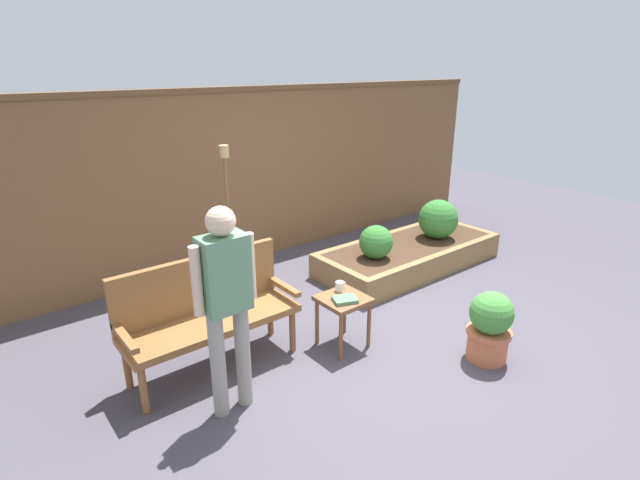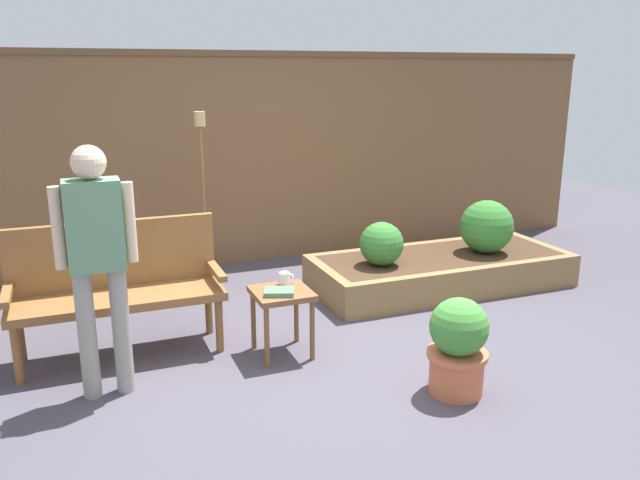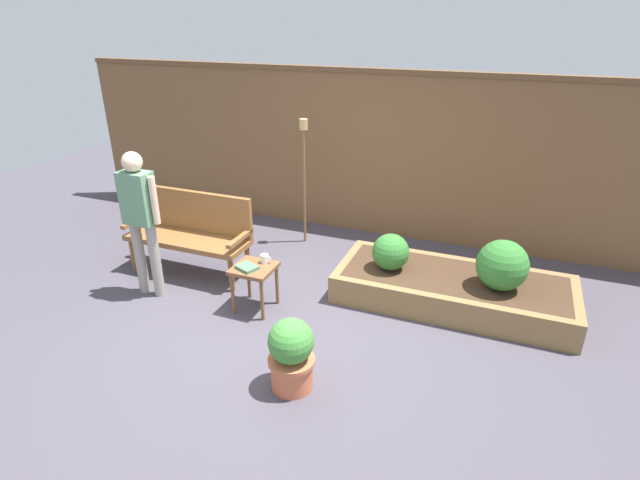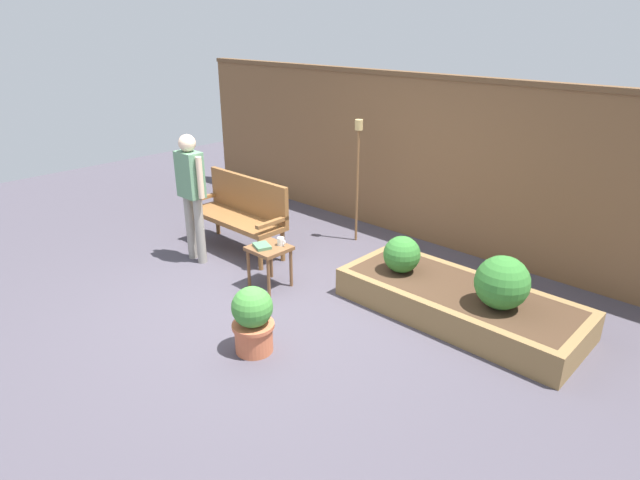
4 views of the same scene
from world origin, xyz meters
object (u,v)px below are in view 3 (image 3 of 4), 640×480
at_px(garden_bench, 191,227).
at_px(shrub_far_corner, 502,265).
at_px(cup_on_table, 265,259).
at_px(shrub_near_bench, 391,252).
at_px(side_table, 254,274).
at_px(potted_boxwood, 291,354).
at_px(book_on_table, 247,267).
at_px(tiki_torch, 304,159).
at_px(person_by_bench, 140,213).

height_order(garden_bench, shrub_far_corner, garden_bench).
distance_m(cup_on_table, shrub_near_bench, 1.31).
height_order(side_table, potted_boxwood, potted_boxwood).
distance_m(side_table, book_on_table, 0.13).
bearing_deg(potted_boxwood, shrub_far_corner, 49.98).
bearing_deg(garden_bench, tiki_torch, 54.09).
relative_size(book_on_table, person_by_bench, 0.13).
distance_m(garden_bench, side_table, 1.18).
bearing_deg(potted_boxwood, book_on_table, 135.03).
height_order(potted_boxwood, shrub_far_corner, shrub_far_corner).
xyz_separation_m(garden_bench, book_on_table, (1.03, -0.55, -0.05)).
bearing_deg(cup_on_table, person_by_bench, -168.33).
relative_size(potted_boxwood, shrub_near_bench, 1.61).
distance_m(garden_bench, potted_boxwood, 2.39).
distance_m(garden_bench, shrub_near_bench, 2.27).
bearing_deg(shrub_far_corner, person_by_bench, -164.97).
distance_m(side_table, shrub_far_corner, 2.43).
distance_m(shrub_near_bench, person_by_bench, 2.60).
relative_size(garden_bench, shrub_far_corner, 2.89).
bearing_deg(garden_bench, book_on_table, -28.21).
relative_size(side_table, book_on_table, 2.40).
height_order(book_on_table, shrub_near_bench, shrub_near_bench).
relative_size(side_table, cup_on_table, 4.20).
xyz_separation_m(shrub_far_corner, tiki_torch, (-2.47, 0.91, 0.57)).
relative_size(tiki_torch, person_by_bench, 1.04).
bearing_deg(person_by_bench, cup_on_table, 11.67).
distance_m(garden_bench, tiki_torch, 1.61).
xyz_separation_m(shrub_near_bench, person_by_bench, (-2.38, -0.93, 0.44)).
bearing_deg(shrub_near_bench, person_by_bench, -158.56).
distance_m(shrub_near_bench, shrub_far_corner, 1.10).
relative_size(potted_boxwood, tiki_torch, 0.39).
relative_size(garden_bench, person_by_bench, 0.92).
bearing_deg(potted_boxwood, tiki_torch, 111.04).
relative_size(side_table, person_by_bench, 0.31).
bearing_deg(person_by_bench, shrub_near_bench, 21.44).
distance_m(book_on_table, shrub_near_bench, 1.50).
bearing_deg(side_table, cup_on_table, 61.54).
height_order(garden_bench, shrub_near_bench, garden_bench).
xyz_separation_m(book_on_table, shrub_far_corner, (2.33, 0.86, 0.05)).
bearing_deg(cup_on_table, garden_bench, 162.04).
height_order(cup_on_table, person_by_bench, person_by_bench).
relative_size(book_on_table, tiki_torch, 0.12).
relative_size(potted_boxwood, person_by_bench, 0.40).
bearing_deg(book_on_table, garden_bench, 172.98).
xyz_separation_m(potted_boxwood, person_by_bench, (-2.03, 0.80, 0.61)).
bearing_deg(book_on_table, shrub_near_bench, 56.23).
height_order(garden_bench, tiki_torch, tiki_torch).
bearing_deg(shrub_far_corner, shrub_near_bench, -180.00).
xyz_separation_m(side_table, shrub_far_corner, (2.29, 0.79, 0.15)).
bearing_deg(side_table, book_on_table, -120.32).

